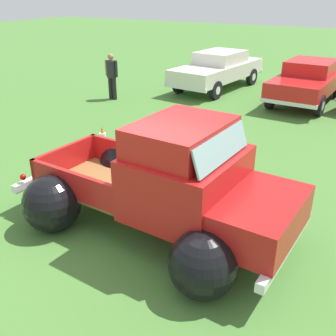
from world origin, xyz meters
name	(u,v)px	position (x,y,z in m)	size (l,w,h in m)	color
ground_plane	(152,225)	(0.00, 0.00, 0.00)	(80.00, 80.00, 0.00)	#477A33
vintage_pickup_truck	(172,192)	(0.39, -0.02, 0.76)	(4.72, 2.96, 1.96)	black
show_car_0	(218,69)	(-3.08, 9.75, 0.78)	(2.28, 4.79, 1.43)	black
show_car_1	(308,80)	(0.44, 9.38, 0.78)	(1.95, 4.39, 1.43)	black
spectator_0	(112,74)	(-5.67, 6.32, 0.91)	(0.53, 0.34, 1.61)	black
lane_cone_0	(103,139)	(-2.83, 2.23, 0.31)	(0.36, 0.36, 0.63)	black
lane_cone_1	(153,143)	(-1.62, 2.61, 0.31)	(0.36, 0.36, 0.63)	black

